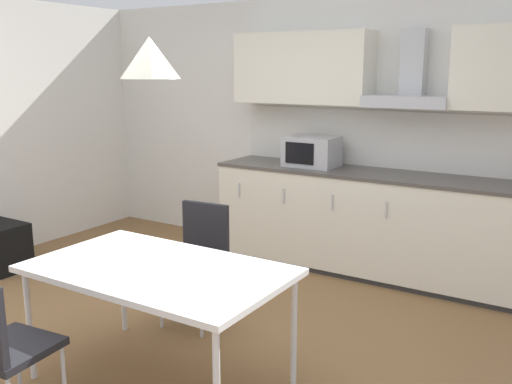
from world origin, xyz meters
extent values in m
cube|color=brown|center=(0.00, 0.00, -0.01)|extent=(8.03, 7.36, 0.02)
cube|color=silver|center=(0.00, 2.50, 1.25)|extent=(6.43, 0.10, 2.51)
cube|color=#333333|center=(0.87, 2.15, 0.03)|extent=(3.27, 0.56, 0.05)
cube|color=silver|center=(0.87, 2.15, 0.48)|extent=(3.41, 0.61, 0.86)
cube|color=#4C4742|center=(0.87, 2.15, 0.92)|extent=(3.43, 0.63, 0.03)
cube|color=silver|center=(-0.59, 1.83, 0.69)|extent=(0.01, 0.01, 0.14)
cube|color=silver|center=(-0.10, 1.83, 0.69)|extent=(0.01, 0.01, 0.14)
cube|color=silver|center=(0.38, 1.83, 0.69)|extent=(0.01, 0.01, 0.14)
cube|color=silver|center=(0.87, 1.83, 0.69)|extent=(0.01, 0.01, 0.14)
cube|color=silver|center=(0.87, 2.44, 1.20)|extent=(3.41, 0.02, 0.52)
cube|color=silver|center=(-0.16, 2.28, 1.84)|extent=(1.34, 0.34, 0.66)
cube|color=#B7BABF|center=(0.87, 2.26, 1.56)|extent=(0.72, 0.40, 0.10)
cube|color=#B7BABF|center=(0.87, 2.37, 1.86)|extent=(0.20, 0.16, 0.61)
cube|color=#ADADB2|center=(0.02, 2.15, 1.08)|extent=(0.48, 0.34, 0.28)
cube|color=black|center=(-0.02, 1.97, 1.08)|extent=(0.29, 0.01, 0.20)
cube|color=white|center=(0.26, -0.28, 0.70)|extent=(1.49, 0.89, 0.04)
cylinder|color=silver|center=(-0.43, -0.66, 0.34)|extent=(0.04, 0.04, 0.69)
cylinder|color=silver|center=(-0.43, 0.10, 0.34)|extent=(0.04, 0.04, 0.69)
cylinder|color=silver|center=(0.94, 0.10, 0.34)|extent=(0.04, 0.04, 0.69)
cube|color=black|center=(-0.08, -1.02, 0.45)|extent=(0.44, 0.44, 0.04)
cylinder|color=silver|center=(-0.26, -0.87, 0.21)|extent=(0.02, 0.02, 0.43)
cylinder|color=silver|center=(0.07, -0.84, 0.21)|extent=(0.02, 0.02, 0.43)
cube|color=black|center=(-0.08, 0.46, 0.45)|extent=(0.43, 0.43, 0.04)
cube|color=black|center=(-0.09, 0.64, 0.67)|extent=(0.38, 0.07, 0.40)
cylinder|color=silver|center=(0.11, 0.31, 0.21)|extent=(0.02, 0.02, 0.43)
cylinder|color=silver|center=(-0.23, 0.28, 0.21)|extent=(0.02, 0.02, 0.43)
cylinder|color=silver|center=(0.08, 0.65, 0.21)|extent=(0.02, 0.02, 0.43)
cylinder|color=silver|center=(-0.26, 0.62, 0.21)|extent=(0.02, 0.02, 0.43)
cone|color=silver|center=(0.26, -0.28, 1.89)|extent=(0.32, 0.32, 0.22)
camera|label=1|loc=(2.38, -2.61, 1.84)|focal=40.00mm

